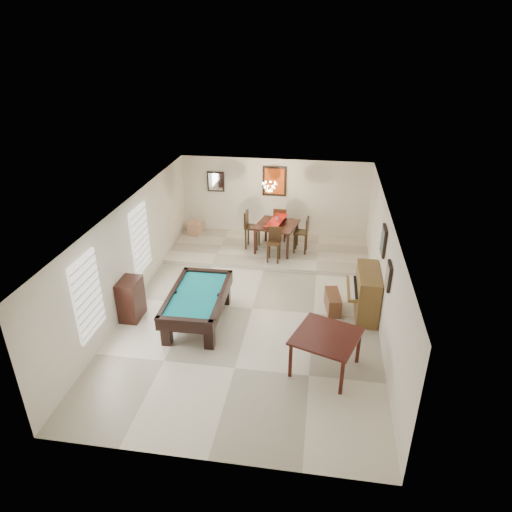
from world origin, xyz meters
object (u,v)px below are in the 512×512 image
(apothecary_chest, at_px, (131,299))
(corner_bench, at_px, (195,228))
(pool_table, at_px, (198,308))
(chandelier, at_px, (270,184))
(flower_vase, at_px, (277,216))
(dining_chair_south, at_px, (274,245))
(dining_chair_east, at_px, (301,235))
(square_table, at_px, (325,352))
(dining_table, at_px, (276,235))
(piano_bench, at_px, (333,302))
(upright_piano, at_px, (361,293))
(dining_chair_west, at_px, (252,230))
(dining_chair_north, at_px, (280,224))

(apothecary_chest, height_order, corner_bench, apothecary_chest)
(pool_table, bearing_deg, chandelier, 72.73)
(flower_vase, distance_m, corner_bench, 3.03)
(dining_chair_south, distance_m, dining_chair_east, 1.04)
(square_table, xyz_separation_m, corner_bench, (-4.34, 6.01, -0.09))
(square_table, height_order, corner_bench, square_table)
(dining_table, height_order, flower_vase, flower_vase)
(piano_bench, bearing_deg, dining_chair_east, 108.54)
(upright_piano, bearing_deg, dining_table, 128.04)
(upright_piano, height_order, apothecary_chest, upright_piano)
(dining_table, distance_m, flower_vase, 0.61)
(dining_table, bearing_deg, upright_piano, -51.96)
(dining_chair_east, distance_m, corner_bench, 3.63)
(apothecary_chest, xyz_separation_m, flower_vase, (2.99, 4.01, 0.71))
(apothecary_chest, height_order, dining_chair_west, dining_chair_west)
(upright_piano, distance_m, dining_chair_south, 3.25)
(dining_chair_north, distance_m, corner_bench, 2.83)
(piano_bench, xyz_separation_m, chandelier, (-1.95, 2.96, 1.98))
(upright_piano, bearing_deg, piano_bench, 175.57)
(square_table, xyz_separation_m, dining_chair_west, (-2.30, 5.25, 0.29))
(apothecary_chest, height_order, dining_chair_north, dining_chair_north)
(apothecary_chest, height_order, dining_chair_east, dining_chair_east)
(pool_table, distance_m, flower_vase, 4.29)
(dining_chair_west, height_order, corner_bench, dining_chair_west)
(pool_table, distance_m, corner_bench, 4.98)
(pool_table, relative_size, apothecary_chest, 2.27)
(square_table, distance_m, piano_bench, 2.24)
(apothecary_chest, relative_size, flower_vase, 4.02)
(dining_chair_west, height_order, chandelier, chandelier)
(corner_bench, bearing_deg, dining_chair_south, -29.62)
(pool_table, height_order, upright_piano, upright_piano)
(apothecary_chest, height_order, chandelier, chandelier)
(piano_bench, height_order, flower_vase, flower_vase)
(dining_chair_west, xyz_separation_m, dining_chair_east, (1.48, -0.08, -0.03))
(corner_bench, bearing_deg, dining_chair_north, -0.59)
(piano_bench, xyz_separation_m, dining_chair_west, (-2.46, 3.02, 0.48))
(dining_chair_north, distance_m, chandelier, 1.74)
(pool_table, xyz_separation_m, upright_piano, (3.75, 0.95, 0.19))
(apothecary_chest, bearing_deg, chandelier, 55.41)
(dining_chair_north, relative_size, corner_bench, 2.43)
(upright_piano, relative_size, dining_chair_north, 1.25)
(pool_table, xyz_separation_m, piano_bench, (3.10, 1.00, -0.16))
(dining_chair_north, height_order, corner_bench, dining_chair_north)
(piano_bench, relative_size, chandelier, 1.34)
(flower_vase, relative_size, chandelier, 0.41)
(dining_chair_west, distance_m, dining_chair_east, 1.48)
(dining_table, xyz_separation_m, flower_vase, (0.00, 0.00, 0.61))
(pool_table, bearing_deg, dining_table, 69.80)
(chandelier, bearing_deg, dining_chair_west, 173.49)
(pool_table, xyz_separation_m, dining_chair_north, (1.42, 4.75, 0.29))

